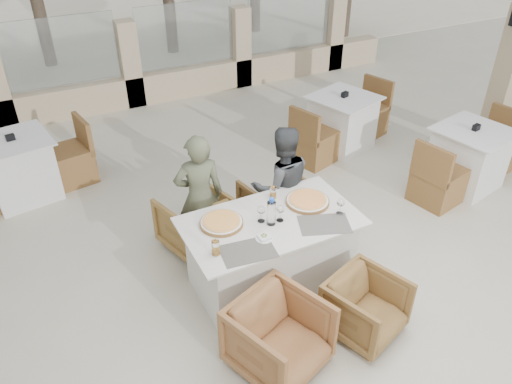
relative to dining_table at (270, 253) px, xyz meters
name	(u,v)px	position (x,y,z in m)	size (l,w,h in m)	color
ground	(266,278)	(0.00, 0.07, -0.39)	(80.00, 80.00, 0.00)	beige
perimeter_wall_far	(129,58)	(0.00, 4.87, 0.42)	(10.00, 0.34, 1.60)	#CDB490
lantern_pillar	(507,80)	(4.20, 1.07, 0.61)	(0.34, 0.34, 2.00)	tan
dining_table	(270,253)	(0.00, 0.00, 0.00)	(1.60, 0.90, 0.77)	beige
placemat_near_left	(248,251)	(-0.37, -0.29, 0.39)	(0.45, 0.30, 0.00)	#5B564E
placemat_near_right	(324,224)	(0.40, -0.27, 0.39)	(0.45, 0.30, 0.00)	#625C54
pizza_left	(221,222)	(-0.42, 0.15, 0.41)	(0.39, 0.39, 0.05)	orange
pizza_right	(307,200)	(0.44, 0.09, 0.41)	(0.41, 0.41, 0.05)	orange
water_bottle	(271,211)	(-0.02, -0.04, 0.52)	(0.08, 0.08, 0.28)	#A4BED7
wine_glass_centre	(261,213)	(-0.09, 0.03, 0.48)	(0.08, 0.08, 0.18)	white
wine_glass_near	(280,212)	(0.07, -0.04, 0.48)	(0.08, 0.08, 0.18)	white
wine_glass_corner	(340,206)	(0.61, -0.19, 0.48)	(0.08, 0.08, 0.18)	white
beer_glass_left	(216,248)	(-0.62, -0.20, 0.45)	(0.07, 0.07, 0.13)	orange
beer_glass_right	(273,193)	(0.18, 0.31, 0.45)	(0.06, 0.06, 0.12)	orange
olive_dish	(264,237)	(-0.18, -0.20, 0.41)	(0.11, 0.11, 0.04)	silver
armchair_far_left	(196,222)	(-0.42, 0.88, -0.08)	(0.65, 0.67, 0.61)	olive
armchair_far_right	(276,204)	(0.50, 0.79, -0.09)	(0.64, 0.66, 0.60)	brown
armchair_near_left	(279,337)	(-0.38, -0.86, -0.07)	(0.68, 0.70, 0.63)	#905D34
armchair_near_right	(366,307)	(0.46, -0.89, -0.11)	(0.59, 0.61, 0.55)	brown
diner_left	(200,197)	(-0.39, 0.78, 0.29)	(0.50, 0.33, 1.36)	#565B42
diner_right	(281,186)	(0.44, 0.59, 0.28)	(0.65, 0.51, 1.34)	#3C3F42
bg_table_a	(20,169)	(-1.96, 2.73, 0.00)	(1.64, 0.82, 0.77)	silver
bg_table_b	(342,122)	(2.24, 2.04, 0.00)	(1.64, 0.82, 0.77)	white
bg_table_c	(468,158)	(3.06, 0.49, 0.00)	(1.64, 0.82, 0.77)	silver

